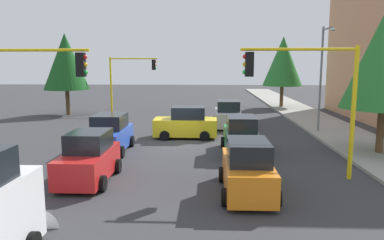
{
  "coord_description": "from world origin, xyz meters",
  "views": [
    {
      "loc": [
        20.58,
        1.72,
        4.63
      ],
      "look_at": [
        -1.56,
        0.78,
        1.2
      ],
      "focal_mm": 34.16,
      "sensor_mm": 36.0,
      "label": 1
    }
  ],
  "objects_px": {
    "car_silver": "(228,115)",
    "car_red": "(89,159)",
    "street_lamp_curbside": "(323,68)",
    "car_orange": "(247,169)",
    "traffic_signal_near_left": "(307,85)",
    "car_blue": "(109,135)",
    "car_green": "(241,136)",
    "tree_opposite_side": "(66,62)",
    "traffic_signal_near_right": "(27,85)",
    "traffic_signal_far_right": "(130,73)",
    "car_yellow": "(186,124)",
    "tree_roadside_far": "(283,61)"
  },
  "relations": [
    {
      "from": "car_yellow",
      "to": "car_blue",
      "type": "distance_m",
      "value": 5.41
    },
    {
      "from": "traffic_signal_far_right",
      "to": "car_silver",
      "type": "relative_size",
      "value": 1.25
    },
    {
      "from": "traffic_signal_near_right",
      "to": "street_lamp_curbside",
      "type": "height_order",
      "value": "street_lamp_curbside"
    },
    {
      "from": "traffic_signal_near_right",
      "to": "car_orange",
      "type": "distance_m",
      "value": 9.46
    },
    {
      "from": "street_lamp_curbside",
      "to": "tree_roadside_far",
      "type": "xyz_separation_m",
      "value": [
        -14.39,
        0.3,
        0.51
      ]
    },
    {
      "from": "car_silver",
      "to": "car_red",
      "type": "bearing_deg",
      "value": -25.83
    },
    {
      "from": "traffic_signal_near_left",
      "to": "car_red",
      "type": "relative_size",
      "value": 1.43
    },
    {
      "from": "car_orange",
      "to": "car_green",
      "type": "relative_size",
      "value": 1.0
    },
    {
      "from": "traffic_signal_far_right",
      "to": "car_yellow",
      "type": "distance_m",
      "value": 13.72
    },
    {
      "from": "car_blue",
      "to": "car_red",
      "type": "xyz_separation_m",
      "value": [
        4.92,
        0.49,
        -0.0
      ]
    },
    {
      "from": "street_lamp_curbside",
      "to": "car_yellow",
      "type": "bearing_deg",
      "value": -79.63
    },
    {
      "from": "traffic_signal_near_left",
      "to": "car_green",
      "type": "xyz_separation_m",
      "value": [
        -4.07,
        -2.18,
        -2.89
      ]
    },
    {
      "from": "car_orange",
      "to": "car_silver",
      "type": "bearing_deg",
      "value": 179.7
    },
    {
      "from": "traffic_signal_near_left",
      "to": "car_red",
      "type": "xyz_separation_m",
      "value": [
        0.72,
        -8.61,
        -2.9
      ]
    },
    {
      "from": "street_lamp_curbside",
      "to": "car_orange",
      "type": "distance_m",
      "value": 13.46
    },
    {
      "from": "car_blue",
      "to": "car_red",
      "type": "relative_size",
      "value": 1.08
    },
    {
      "from": "car_orange",
      "to": "car_silver",
      "type": "xyz_separation_m",
      "value": [
        -14.01,
        0.07,
        0.0
      ]
    },
    {
      "from": "street_lamp_curbside",
      "to": "car_green",
      "type": "height_order",
      "value": "street_lamp_curbside"
    },
    {
      "from": "traffic_signal_near_right",
      "to": "car_green",
      "type": "distance_m",
      "value": 10.37
    },
    {
      "from": "traffic_signal_near_right",
      "to": "traffic_signal_far_right",
      "type": "bearing_deg",
      "value": 179.97
    },
    {
      "from": "traffic_signal_near_left",
      "to": "car_silver",
      "type": "bearing_deg",
      "value": -168.73
    },
    {
      "from": "street_lamp_curbside",
      "to": "car_red",
      "type": "distance_m",
      "value": 16.33
    },
    {
      "from": "tree_opposite_side",
      "to": "traffic_signal_near_left",
      "type": "bearing_deg",
      "value": 42.76
    },
    {
      "from": "traffic_signal_near_right",
      "to": "car_yellow",
      "type": "xyz_separation_m",
      "value": [
        -8.0,
        6.04,
        -2.88
      ]
    },
    {
      "from": "car_red",
      "to": "car_green",
      "type": "distance_m",
      "value": 8.01
    },
    {
      "from": "street_lamp_curbside",
      "to": "tree_roadside_far",
      "type": "distance_m",
      "value": 14.4
    },
    {
      "from": "street_lamp_curbside",
      "to": "tree_roadside_far",
      "type": "relative_size",
      "value": 0.94
    },
    {
      "from": "car_yellow",
      "to": "car_green",
      "type": "relative_size",
      "value": 0.97
    },
    {
      "from": "tree_opposite_side",
      "to": "car_yellow",
      "type": "bearing_deg",
      "value": 48.73
    },
    {
      "from": "tree_roadside_far",
      "to": "car_orange",
      "type": "xyz_separation_m",
      "value": [
        25.91,
        -6.34,
        -3.96
      ]
    },
    {
      "from": "car_blue",
      "to": "car_orange",
      "type": "bearing_deg",
      "value": 47.28
    },
    {
      "from": "car_yellow",
      "to": "car_silver",
      "type": "height_order",
      "value": "same"
    },
    {
      "from": "traffic_signal_near_right",
      "to": "tree_roadside_far",
      "type": "bearing_deg",
      "value": 147.76
    },
    {
      "from": "car_yellow",
      "to": "car_red",
      "type": "bearing_deg",
      "value": -21.1
    },
    {
      "from": "car_yellow",
      "to": "car_green",
      "type": "distance_m",
      "value": 4.99
    },
    {
      "from": "traffic_signal_near_left",
      "to": "car_blue",
      "type": "relative_size",
      "value": 1.33
    },
    {
      "from": "traffic_signal_near_right",
      "to": "car_green",
      "type": "bearing_deg",
      "value": 114.08
    },
    {
      "from": "traffic_signal_near_left",
      "to": "car_orange",
      "type": "distance_m",
      "value": 4.27
    },
    {
      "from": "traffic_signal_near_right",
      "to": "car_red",
      "type": "distance_m",
      "value": 4.0
    },
    {
      "from": "car_orange",
      "to": "traffic_signal_far_right",
      "type": "bearing_deg",
      "value": -158.15
    },
    {
      "from": "tree_opposite_side",
      "to": "car_silver",
      "type": "xyz_separation_m",
      "value": [
        5.91,
        14.23,
        -3.9
      ]
    },
    {
      "from": "tree_opposite_side",
      "to": "car_red",
      "type": "height_order",
      "value": "tree_opposite_side"
    },
    {
      "from": "traffic_signal_near_right",
      "to": "car_red",
      "type": "bearing_deg",
      "value": 74.95
    },
    {
      "from": "traffic_signal_far_right",
      "to": "car_silver",
      "type": "xyz_separation_m",
      "value": [
        7.91,
        8.86,
        -2.83
      ]
    },
    {
      "from": "car_orange",
      "to": "car_green",
      "type": "height_order",
      "value": "same"
    },
    {
      "from": "tree_opposite_side",
      "to": "street_lamp_curbside",
      "type": "bearing_deg",
      "value": 67.45
    },
    {
      "from": "traffic_signal_far_right",
      "to": "car_silver",
      "type": "distance_m",
      "value": 12.21
    },
    {
      "from": "tree_opposite_side",
      "to": "car_blue",
      "type": "bearing_deg",
      "value": 28.65
    },
    {
      "from": "car_yellow",
      "to": "car_green",
      "type": "xyz_separation_m",
      "value": [
        3.93,
        3.06,
        -0.0
      ]
    },
    {
      "from": "street_lamp_curbside",
      "to": "car_orange",
      "type": "xyz_separation_m",
      "value": [
        11.53,
        -6.04,
        -3.45
      ]
    }
  ]
}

